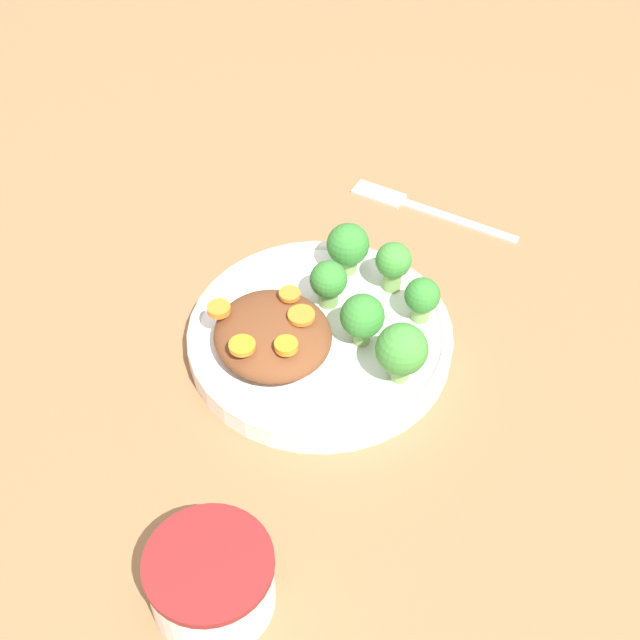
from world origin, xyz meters
name	(u,v)px	position (x,y,z in m)	size (l,w,h in m)	color
ground_plane	(320,346)	(0.00, 0.00, 0.00)	(4.00, 4.00, 0.00)	#8C603D
plate	(320,336)	(0.00, 0.00, 0.01)	(0.24, 0.24, 0.03)	white
dip_bowl	(211,578)	(-0.18, -0.19, 0.03)	(0.09, 0.09, 0.06)	white
stew_mound	(271,333)	(-0.05, 0.00, 0.04)	(0.10, 0.11, 0.03)	brown
broccoli_floret_0	(329,282)	(0.02, 0.03, 0.05)	(0.04, 0.04, 0.05)	#759E51
broccoli_floret_1	(362,317)	(0.03, -0.03, 0.05)	(0.04, 0.04, 0.05)	#759E51
broccoli_floret_2	(348,246)	(0.06, 0.06, 0.05)	(0.04, 0.04, 0.05)	#759E51
broccoli_floret_3	(393,263)	(0.09, 0.02, 0.05)	(0.03, 0.03, 0.05)	#759E51
broccoli_floret_4	(402,350)	(0.04, -0.08, 0.06)	(0.05, 0.05, 0.06)	#759E51
broccoli_floret_5	(422,298)	(0.09, -0.02, 0.05)	(0.03, 0.03, 0.05)	#759E51
carrot_slice_0	(290,294)	(-0.02, 0.02, 0.06)	(0.02, 0.02, 0.00)	orange
carrot_slice_1	(301,315)	(-0.02, -0.01, 0.06)	(0.02, 0.02, 0.00)	orange
carrot_slice_2	(219,309)	(-0.08, 0.03, 0.06)	(0.02, 0.02, 0.01)	orange
carrot_slice_3	(242,346)	(-0.08, -0.02, 0.06)	(0.02, 0.02, 0.00)	orange
carrot_slice_4	(286,346)	(-0.05, -0.03, 0.06)	(0.02, 0.02, 0.01)	orange
fork	(418,206)	(0.18, 0.14, 0.00)	(0.13, 0.16, 0.01)	silver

